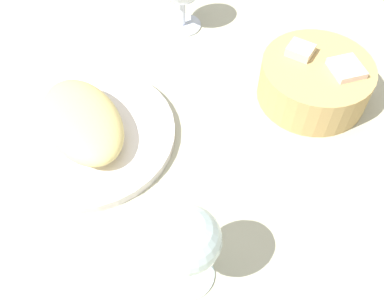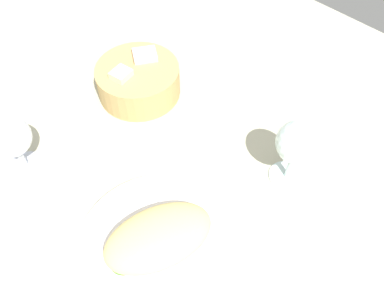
# 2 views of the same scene
# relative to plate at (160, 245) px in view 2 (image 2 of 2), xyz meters

# --- Properties ---
(ground_plane) EXTENTS (1.40, 1.40, 0.02)m
(ground_plane) POSITION_rel_plate_xyz_m (0.05, 0.14, -0.02)
(ground_plane) COLOR #B4B195
(plate) EXTENTS (0.26, 0.26, 0.01)m
(plate) POSITION_rel_plate_xyz_m (0.00, 0.00, 0.00)
(plate) COLOR white
(plate) RESTS_ON ground_plane
(omelette) EXTENTS (0.20, 0.15, 0.05)m
(omelette) POSITION_rel_plate_xyz_m (0.00, 0.00, 0.03)
(omelette) COLOR #E3CC7B
(omelette) RESTS_ON plate
(lettuce_garnish) EXTENTS (0.05, 0.05, 0.01)m
(lettuce_garnish) POSITION_rel_plate_xyz_m (-0.06, 0.02, 0.01)
(lettuce_garnish) COLOR #487E30
(lettuce_garnish) RESTS_ON plate
(bread_basket) EXTENTS (0.17, 0.17, 0.08)m
(bread_basket) POSITION_rel_plate_xyz_m (0.21, 0.29, 0.03)
(bread_basket) COLOR tan
(bread_basket) RESTS_ON ground_plane
(wine_glass_near) EXTENTS (0.07, 0.07, 0.13)m
(wine_glass_near) POSITION_rel_plate_xyz_m (0.25, -0.06, 0.08)
(wine_glass_near) COLOR silver
(wine_glass_near) RESTS_ON ground_plane
(wine_glass_far) EXTENTS (0.07, 0.07, 0.12)m
(wine_glass_far) POSITION_rel_plate_xyz_m (-0.07, 0.29, 0.07)
(wine_glass_far) COLOR silver
(wine_glass_far) RESTS_ON ground_plane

